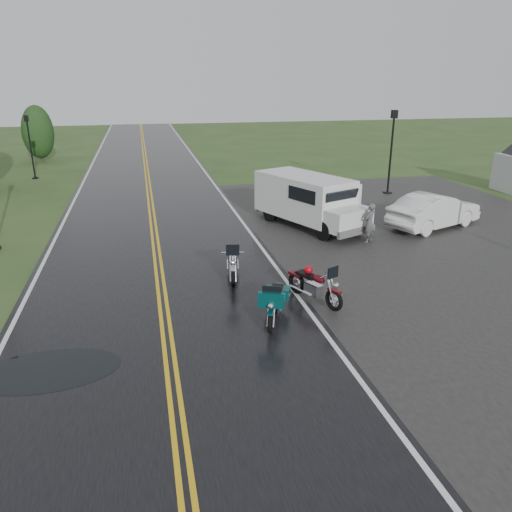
{
  "coord_description": "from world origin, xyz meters",
  "views": [
    {
      "loc": [
        -0.29,
        -11.5,
        5.96
      ],
      "look_at": [
        2.8,
        2.0,
        1.0
      ],
      "focal_mm": 35.0,
      "sensor_mm": 36.0,
      "label": 1
    }
  ],
  "objects": [
    {
      "name": "ground",
      "position": [
        0.0,
        0.0,
        0.0
      ],
      "size": [
        120.0,
        120.0,
        0.0
      ],
      "primitive_type": "plane",
      "color": "#2D471E",
      "rests_on": "ground"
    },
    {
      "name": "road",
      "position": [
        0.0,
        10.0,
        0.02
      ],
      "size": [
        8.0,
        100.0,
        0.04
      ],
      "primitive_type": "cube",
      "color": "black",
      "rests_on": "ground"
    },
    {
      "name": "parking_pad",
      "position": [
        11.0,
        5.0,
        0.01
      ],
      "size": [
        14.0,
        24.0,
        0.03
      ],
      "primitive_type": "cube",
      "color": "black",
      "rests_on": "ground"
    },
    {
      "name": "motorcycle_red",
      "position": [
        4.44,
        -0.16,
        0.61
      ],
      "size": [
        1.53,
        2.18,
        1.22
      ],
      "primitive_type": null,
      "rotation": [
        0.0,
        0.0,
        0.43
      ],
      "color": "#560913",
      "rests_on": "ground"
    },
    {
      "name": "motorcycle_teal",
      "position": [
        2.49,
        -0.96,
        0.6
      ],
      "size": [
        1.45,
        2.16,
        1.2
      ],
      "primitive_type": null,
      "rotation": [
        0.0,
        0.0,
        -0.38
      ],
      "color": "#053B3A",
      "rests_on": "ground"
    },
    {
      "name": "motorcycle_silver",
      "position": [
        2.11,
        2.04,
        0.64
      ],
      "size": [
        1.15,
        2.27,
        1.28
      ],
      "primitive_type": null,
      "rotation": [
        0.0,
        0.0,
        -0.17
      ],
      "color": "#9A9BA1",
      "rests_on": "ground"
    },
    {
      "name": "van_white",
      "position": [
        6.37,
        5.84,
        1.09
      ],
      "size": [
        4.09,
        5.91,
        2.18
      ],
      "primitive_type": null,
      "rotation": [
        0.0,
        0.0,
        0.41
      ],
      "color": "silver",
      "rests_on": "ground"
    },
    {
      "name": "person_at_van",
      "position": [
        7.95,
        5.25,
        0.76
      ],
      "size": [
        0.66,
        0.63,
        1.51
      ],
      "primitive_type": "imported",
      "rotation": [
        0.0,
        0.0,
        3.82
      ],
      "color": "#48494D",
      "rests_on": "ground"
    },
    {
      "name": "sedan_white",
      "position": [
        11.44,
        6.49,
        0.72
      ],
      "size": [
        4.62,
        3.02,
        1.44
      ],
      "primitive_type": "imported",
      "rotation": [
        0.0,
        0.0,
        1.95
      ],
      "color": "silver",
      "rests_on": "ground"
    },
    {
      "name": "lamp_post_far_left",
      "position": [
        -6.86,
        21.84,
        1.94
      ],
      "size": [
        0.33,
        0.33,
        3.89
      ],
      "primitive_type": null,
      "color": "black",
      "rests_on": "ground"
    },
    {
      "name": "lamp_post_far_right",
      "position": [
        12.66,
        12.96,
        2.23
      ],
      "size": [
        0.38,
        0.38,
        4.45
      ],
      "primitive_type": null,
      "color": "black",
      "rests_on": "ground"
    },
    {
      "name": "tree_left_far",
      "position": [
        -7.61,
        28.98,
        1.76
      ],
      "size": [
        2.28,
        2.28,
        3.51
      ],
      "primitive_type": null,
      "color": "#1E3D19",
      "rests_on": "ground"
    }
  ]
}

